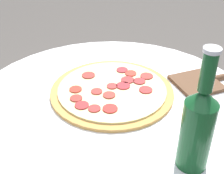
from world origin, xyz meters
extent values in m
cylinder|color=white|center=(0.00, 0.00, 0.68)|extent=(0.87, 0.87, 0.02)
cylinder|color=#C68E47|center=(-0.01, 0.06, 0.70)|extent=(0.38, 0.38, 0.01)
cylinder|color=beige|center=(-0.01, 0.06, 0.71)|extent=(0.33, 0.33, 0.01)
cylinder|color=maroon|center=(-0.08, -0.05, 0.72)|extent=(0.04, 0.04, 0.00)
cylinder|color=#A12C29|center=(-0.01, 0.07, 0.72)|extent=(0.03, 0.03, 0.00)
cylinder|color=#A72624|center=(0.09, 0.07, 0.72)|extent=(0.04, 0.04, 0.00)
cylinder|color=#A5221D|center=(0.01, -0.05, 0.72)|extent=(0.04, 0.04, 0.00)
cylinder|color=#A82B1E|center=(-0.12, 0.03, 0.72)|extent=(0.04, 0.04, 0.00)
cylinder|color=#A72D20|center=(0.03, 0.16, 0.72)|extent=(0.04, 0.04, 0.00)
cylinder|color=maroon|center=(0.03, 0.11, 0.72)|extent=(0.04, 0.04, 0.00)
cylinder|color=maroon|center=(0.07, 0.11, 0.72)|extent=(0.04, 0.04, 0.00)
cylinder|color=maroon|center=(-0.01, 0.02, 0.72)|extent=(0.04, 0.04, 0.00)
cylinder|color=maroon|center=(-0.10, 0.11, 0.72)|extent=(0.04, 0.04, 0.00)
cylinder|color=#A82228|center=(0.02, 0.08, 0.72)|extent=(0.04, 0.04, 0.00)
cylinder|color=#9F2C26|center=(-0.05, 0.03, 0.72)|extent=(0.03, 0.03, 0.00)
cylinder|color=maroon|center=(0.00, 0.17, 0.72)|extent=(0.04, 0.04, 0.00)
cylinder|color=#A62825|center=(-0.04, -0.06, 0.72)|extent=(0.04, 0.04, 0.00)
cylinder|color=maroon|center=(0.08, 0.15, 0.72)|extent=(0.04, 0.04, 0.00)
cylinder|color=maroon|center=(-0.10, -0.02, 0.72)|extent=(0.04, 0.04, 0.00)
cylinder|color=#144C23|center=(0.22, -0.19, 0.78)|extent=(0.07, 0.07, 0.17)
cone|color=#144C23|center=(0.22, -0.19, 0.88)|extent=(0.07, 0.07, 0.03)
cylinder|color=#144C23|center=(0.22, -0.19, 0.94)|extent=(0.03, 0.03, 0.08)
cylinder|color=silver|center=(0.22, -0.19, 0.98)|extent=(0.03, 0.03, 0.01)
cube|color=brown|center=(0.24, 0.16, 0.70)|extent=(0.19, 0.19, 0.01)
camera|label=1|loc=(0.15, -0.72, 1.23)|focal=50.00mm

